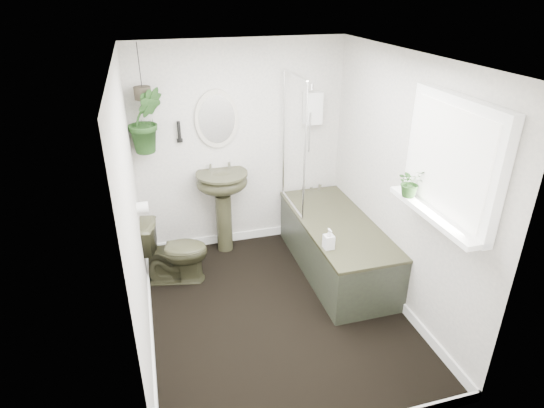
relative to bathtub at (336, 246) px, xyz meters
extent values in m
cube|color=black|center=(-0.80, -0.50, -0.30)|extent=(2.30, 2.80, 0.02)
cube|color=white|center=(-0.80, -0.50, 2.02)|extent=(2.30, 2.80, 0.02)
cube|color=silver|center=(-0.80, 0.91, 0.86)|extent=(2.30, 0.02, 2.30)
cube|color=silver|center=(-0.80, -1.91, 0.86)|extent=(2.30, 0.02, 2.30)
cube|color=silver|center=(-1.96, -0.50, 0.86)|extent=(0.02, 2.80, 2.30)
cube|color=silver|center=(0.36, -0.50, 0.86)|extent=(0.02, 2.80, 2.30)
cube|color=white|center=(-0.80, -0.50, -0.24)|extent=(2.30, 2.80, 0.10)
cube|color=white|center=(0.00, 0.84, 1.26)|extent=(0.20, 0.10, 0.35)
ellipsoid|color=#BDB6A5|center=(-1.05, 0.87, 1.21)|extent=(0.46, 0.03, 0.62)
cylinder|color=black|center=(-1.45, 0.86, 1.11)|extent=(0.04, 0.04, 0.22)
cylinder|color=white|center=(-1.90, 0.20, 0.61)|extent=(0.11, 0.11, 0.11)
cube|color=white|center=(0.29, -1.20, 1.36)|extent=(0.08, 1.00, 0.90)
cube|color=white|center=(0.22, -1.20, 0.94)|extent=(0.18, 1.00, 0.04)
cube|color=white|center=(0.24, -1.20, 1.36)|extent=(0.01, 0.86, 0.76)
imported|color=#30301E|center=(-1.65, 0.28, 0.05)|extent=(0.73, 0.50, 0.68)
imported|color=black|center=(0.18, -0.90, 1.08)|extent=(0.22, 0.19, 0.24)
imported|color=black|center=(-1.77, 0.75, 1.28)|extent=(0.40, 0.34, 0.65)
imported|color=black|center=(-0.29, -0.46, 0.39)|extent=(0.09, 0.10, 0.20)
cylinder|color=#352F24|center=(-1.77, 0.75, 1.55)|extent=(0.16, 0.16, 0.12)
camera|label=1|loc=(-1.77, -3.77, 2.49)|focal=30.00mm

